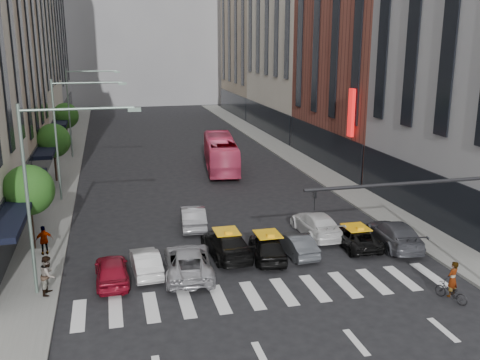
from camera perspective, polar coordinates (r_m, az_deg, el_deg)
ground at (r=25.17m, az=4.50°, el=-13.41°), size 160.00×160.00×0.00m
sidewalk_left at (r=52.54m, az=-18.29°, el=0.95°), size 3.00×96.00×0.15m
sidewalk_right at (r=55.61m, az=6.03°, el=2.34°), size 3.00×96.00×0.15m
building_left_d at (r=86.65m, az=-21.29°, el=15.76°), size 8.00×18.00×30.00m
building_right_b at (r=53.81m, az=13.26°, el=15.50°), size 8.00×18.00×26.00m
building_right_d at (r=89.40m, az=1.81°, el=15.99°), size 8.00×18.00×28.00m
building_far at (r=106.46m, az=-10.58°, el=17.70°), size 30.00×10.00×36.00m
tree_near at (r=32.41m, az=-21.63°, el=-1.02°), size 2.88×2.88×4.95m
tree_mid at (r=47.95m, az=-19.30°, el=3.99°), size 2.88×2.88×4.95m
tree_far at (r=63.72m, az=-18.11°, el=6.53°), size 2.88×2.88×4.95m
streetlamp_near at (r=25.87m, az=-19.87°, el=0.54°), size 5.38×0.25×9.00m
streetlamp_mid at (r=41.55m, az=-17.83°, el=5.74°), size 5.38×0.25×9.00m
streetlamp_far at (r=57.41m, az=-16.90°, el=8.08°), size 5.38×0.25×9.00m
traffic_signal at (r=26.02m, az=21.74°, el=-2.83°), size 10.10×0.20×6.00m
liberty_sign at (r=45.93m, az=11.79°, el=7.03°), size 0.30×0.70×4.00m
car_red at (r=27.88m, az=-13.52°, el=-9.33°), size 1.75×4.07×1.37m
car_white_front at (r=28.61m, az=-10.03°, el=-8.61°), size 1.59×3.95×1.28m
car_silver at (r=28.14m, az=-5.55°, el=-8.65°), size 2.84×5.41×1.45m
taxi_left at (r=30.32m, az=-1.45°, el=-6.83°), size 2.40×5.16×1.46m
taxi_center at (r=29.97m, az=2.95°, el=-7.12°), size 2.20×4.41×1.44m
car_grey_mid at (r=30.72m, az=6.01°, el=-6.82°), size 1.57×3.88×1.25m
taxi_right at (r=32.41m, az=12.22°, el=-5.98°), size 2.16×4.35×1.19m
car_grey_curb at (r=33.06m, az=16.13°, el=-5.54°), size 2.69×5.37×1.50m
car_row2_left at (r=34.96m, az=-5.04°, el=-3.94°), size 1.92×4.48×1.44m
car_row2_right at (r=33.80m, az=8.11°, el=-4.67°), size 2.07×5.05×1.46m
bus at (r=50.50m, az=-2.08°, el=2.89°), size 4.11×11.48×3.13m
motorcycle at (r=27.32m, az=21.59°, el=-11.05°), size 1.18×1.81×0.90m
rider at (r=26.80m, az=21.86°, el=-8.51°), size 0.74×0.61×1.72m
pedestrian_near at (r=27.18m, az=-19.79°, el=-9.51°), size 0.87×1.04×1.90m
pedestrian_far at (r=32.03m, az=-20.16°, el=-6.06°), size 1.07×0.69×1.69m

